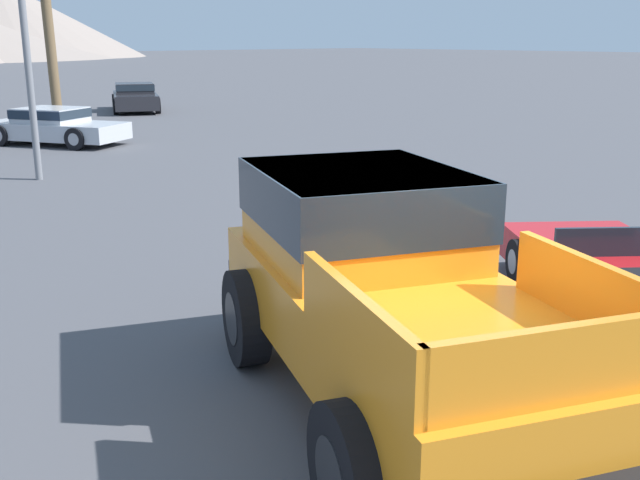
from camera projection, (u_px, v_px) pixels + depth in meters
ground_plane at (420, 392)px, 7.03m from camera, size 320.00×320.00×0.00m
orange_pickup_truck at (383, 278)px, 6.66m from camera, size 3.77×5.38×2.03m
red_convertible_car at (630, 288)px, 8.70m from camera, size 4.23×4.63×1.00m
parked_car_silver at (53, 126)px, 23.10m from camera, size 3.68×4.70×1.12m
parked_car_dark at (135, 97)px, 33.51m from camera, size 3.66×4.82×1.23m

